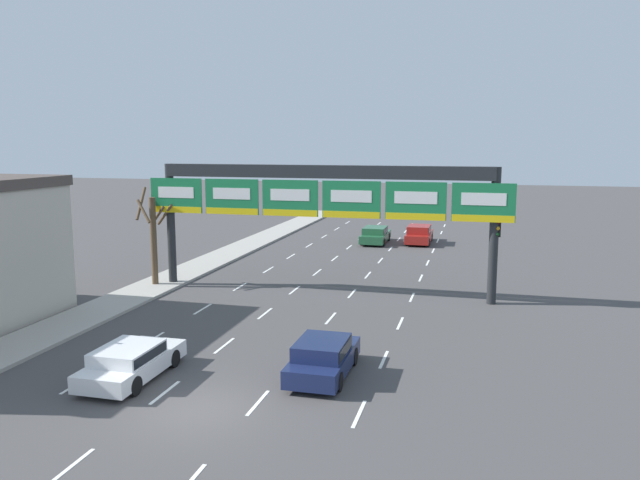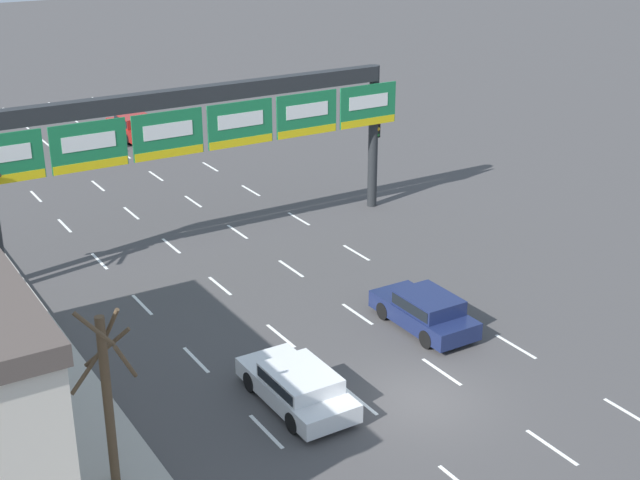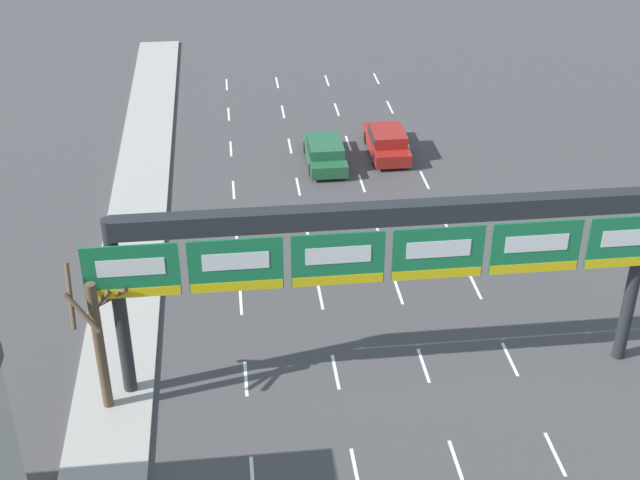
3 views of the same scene
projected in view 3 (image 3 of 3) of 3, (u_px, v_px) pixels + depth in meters
The scene contains 6 objects.
lane_dashes at pixel (392, 414), 30.76m from camera, with size 10.02×67.00×0.01m.
sign_gantry at pixel (387, 242), 29.74m from camera, with size 20.08×0.70×7.05m.
car_red at pixel (387, 141), 48.53m from camera, with size 1.96×4.76×1.50m.
car_green at pixel (325, 151), 47.48m from camera, with size 1.97×4.73×1.37m.
traffic_light_near_gantry at pixel (638, 286), 31.94m from camera, with size 0.30×0.35×4.41m.
tree_bare_second at pixel (97, 337), 29.52m from camera, with size 2.03×2.05×5.56m.
Camera 3 is at (-5.13, -9.46, 20.87)m, focal length 50.00 mm.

